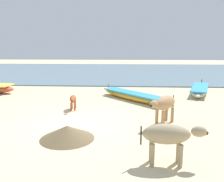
# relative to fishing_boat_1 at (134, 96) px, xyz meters

# --- Properties ---
(ground) EXTENTS (80.00, 80.00, 0.00)m
(ground) POSITION_rel_fishing_boat_1_xyz_m (-2.16, -3.78, -0.22)
(ground) COLOR beige
(sea_water) EXTENTS (60.00, 20.00, 0.08)m
(sea_water) POSITION_rel_fishing_boat_1_xyz_m (-2.16, 13.99, -0.18)
(sea_water) COLOR slate
(sea_water) RESTS_ON ground
(fishing_boat_1) EXTENTS (3.75, 3.92, 0.60)m
(fishing_boat_1) POSITION_rel_fishing_boat_1_xyz_m (0.00, 0.00, 0.00)
(fishing_boat_1) COLOR gold
(fishing_boat_1) RESTS_ON ground
(fishing_boat_2) EXTENTS (2.20, 4.05, 0.63)m
(fishing_boat_2) POSITION_rel_fishing_boat_1_xyz_m (3.96, 1.92, 0.02)
(fishing_boat_2) COLOR beige
(fishing_boat_2) RESTS_ON ground
(cow_adult_tan) EXTENTS (1.23, 1.39, 1.03)m
(cow_adult_tan) POSITION_rel_fishing_boat_1_xyz_m (0.95, -3.74, 0.52)
(cow_adult_tan) COLOR tan
(cow_adult_tan) RESTS_ON ground
(calf_far_rust) EXTENTS (0.39, 1.00, 0.65)m
(calf_far_rust) POSITION_rel_fishing_boat_1_xyz_m (-2.76, -2.05, 0.25)
(calf_far_rust) COLOR #9E4C28
(calf_far_rust) RESTS_ON ground
(cow_second_adult_dun) EXTENTS (1.56, 0.46, 1.01)m
(cow_second_adult_dun) POSITION_rel_fishing_boat_1_xyz_m (0.57, -6.75, 0.51)
(cow_second_adult_dun) COLOR tan
(cow_second_adult_dun) RESTS_ON ground
(debris_pile_0) EXTENTS (1.85, 1.85, 0.42)m
(debris_pile_0) POSITION_rel_fishing_boat_1_xyz_m (-2.22, -5.32, -0.01)
(debris_pile_0) COLOR brown
(debris_pile_0) RESTS_ON ground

